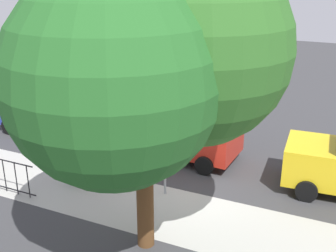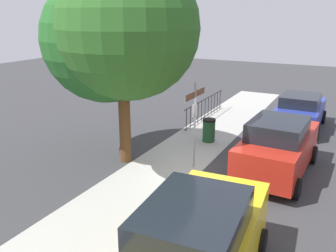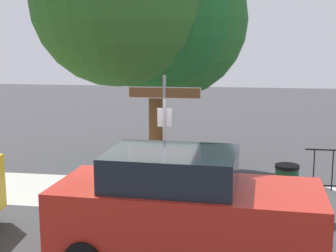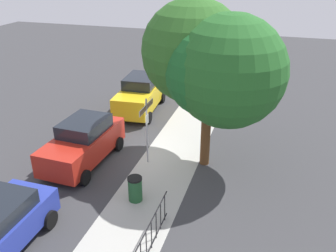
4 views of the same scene
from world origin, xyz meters
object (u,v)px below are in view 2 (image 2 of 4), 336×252
at_px(street_sign, 195,110).
at_px(car_yellow, 197,248).
at_px(shade_tree, 118,36).
at_px(car_blue, 300,111).
at_px(car_red, 278,146).
at_px(trash_bin, 209,130).

bearing_deg(street_sign, car_yellow, -156.21).
height_order(shade_tree, car_blue, shade_tree).
bearing_deg(street_sign, car_red, -73.69).
xyz_separation_m(car_red, car_blue, (5.56, 0.06, -0.12)).
bearing_deg(trash_bin, street_sign, -169.67).
distance_m(shade_tree, trash_bin, 5.65).
bearing_deg(shade_tree, car_red, -73.16).
bearing_deg(car_red, car_blue, 3.18).
xyz_separation_m(shade_tree, car_blue, (7.11, -5.08, -3.62)).
relative_size(car_yellow, trash_bin, 4.89).
height_order(shade_tree, trash_bin, shade_tree).
distance_m(shade_tree, car_red, 6.41).
height_order(car_yellow, car_blue, car_yellow).
bearing_deg(shade_tree, car_blue, -35.52).
bearing_deg(car_yellow, shade_tree, 42.05).
height_order(shade_tree, car_yellow, shade_tree).
bearing_deg(street_sign, shade_tree, 107.43).
relative_size(street_sign, shade_tree, 0.43).
bearing_deg(car_blue, shade_tree, 145.02).
xyz_separation_m(shade_tree, car_yellow, (-4.70, -4.87, -3.45)).
height_order(street_sign, trash_bin, street_sign).
height_order(car_yellow, trash_bin, car_yellow).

